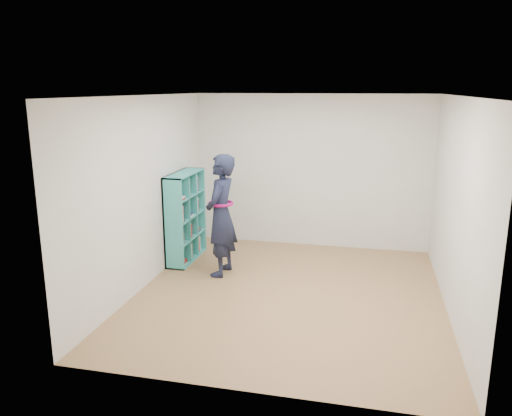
# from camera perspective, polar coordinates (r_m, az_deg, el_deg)

# --- Properties ---
(floor) EXTENTS (4.50, 4.50, 0.00)m
(floor) POSITION_cam_1_polar(r_m,az_deg,el_deg) (6.79, 3.72, -9.84)
(floor) COLOR #9C7647
(floor) RESTS_ON ground
(ceiling) EXTENTS (4.50, 4.50, 0.00)m
(ceiling) POSITION_cam_1_polar(r_m,az_deg,el_deg) (6.23, 4.10, 12.68)
(ceiling) COLOR white
(ceiling) RESTS_ON wall_back
(wall_left) EXTENTS (0.02, 4.50, 2.60)m
(wall_left) POSITION_cam_1_polar(r_m,az_deg,el_deg) (6.97, -12.55, 1.72)
(wall_left) COLOR silver
(wall_left) RESTS_ON floor
(wall_right) EXTENTS (0.02, 4.50, 2.60)m
(wall_right) POSITION_cam_1_polar(r_m,az_deg,el_deg) (6.39, 21.89, -0.02)
(wall_right) COLOR silver
(wall_right) RESTS_ON floor
(wall_back) EXTENTS (4.00, 0.02, 2.60)m
(wall_back) POSITION_cam_1_polar(r_m,az_deg,el_deg) (8.57, 6.31, 4.16)
(wall_back) COLOR silver
(wall_back) RESTS_ON floor
(wall_front) EXTENTS (4.00, 0.02, 2.60)m
(wall_front) POSITION_cam_1_polar(r_m,az_deg,el_deg) (4.26, -0.97, -5.58)
(wall_front) COLOR silver
(wall_front) RESTS_ON floor
(bookshelf) EXTENTS (0.31, 1.06, 1.41)m
(bookshelf) POSITION_cam_1_polar(r_m,az_deg,el_deg) (8.00, -8.22, -1.13)
(bookshelf) COLOR teal
(bookshelf) RESTS_ON floor
(person) EXTENTS (0.47, 0.68, 1.79)m
(person) POSITION_cam_1_polar(r_m,az_deg,el_deg) (7.23, -4.02, -0.85)
(person) COLOR black
(person) RESTS_ON floor
(smartphone) EXTENTS (0.02, 0.09, 0.13)m
(smartphone) POSITION_cam_1_polar(r_m,az_deg,el_deg) (7.32, -4.94, 0.25)
(smartphone) COLOR silver
(smartphone) RESTS_ON person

